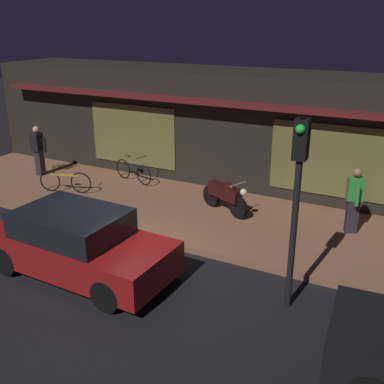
{
  "coord_description": "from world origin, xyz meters",
  "views": [
    {
      "loc": [
        5.42,
        -7.48,
        5.12
      ],
      "look_at": [
        0.34,
        2.4,
        0.95
      ],
      "focal_mm": 43.19,
      "sensor_mm": 36.0,
      "label": 1
    }
  ],
  "objects_px": {
    "motorcycle": "(225,195)",
    "bicycle_extra": "(65,181)",
    "person_photographer": "(38,150)",
    "person_bystander": "(354,199)",
    "bicycle_parked": "(133,171)",
    "traffic_light_pole": "(298,183)",
    "parked_car_near": "(77,243)"
  },
  "relations": [
    {
      "from": "parked_car_near",
      "to": "bicycle_extra",
      "type": "bearing_deg",
      "value": 134.82
    },
    {
      "from": "bicycle_extra",
      "to": "person_photographer",
      "type": "xyz_separation_m",
      "value": [
        -1.92,
        0.93,
        0.52
      ]
    },
    {
      "from": "bicycle_parked",
      "to": "parked_car_near",
      "type": "xyz_separation_m",
      "value": [
        2.08,
        -5.15,
        0.2
      ]
    },
    {
      "from": "bicycle_extra",
      "to": "bicycle_parked",
      "type": "bearing_deg",
      "value": 53.91
    },
    {
      "from": "person_photographer",
      "to": "person_bystander",
      "type": "relative_size",
      "value": 1.0
    },
    {
      "from": "motorcycle",
      "to": "bicycle_parked",
      "type": "height_order",
      "value": "motorcycle"
    },
    {
      "from": "motorcycle",
      "to": "person_bystander",
      "type": "height_order",
      "value": "person_bystander"
    },
    {
      "from": "bicycle_extra",
      "to": "person_bystander",
      "type": "xyz_separation_m",
      "value": [
        8.22,
        1.05,
        0.52
      ]
    },
    {
      "from": "bicycle_parked",
      "to": "motorcycle",
      "type": "bearing_deg",
      "value": -14.74
    },
    {
      "from": "bicycle_extra",
      "to": "parked_car_near",
      "type": "height_order",
      "value": "parked_car_near"
    },
    {
      "from": "motorcycle",
      "to": "person_bystander",
      "type": "relative_size",
      "value": 0.96
    },
    {
      "from": "motorcycle",
      "to": "traffic_light_pole",
      "type": "xyz_separation_m",
      "value": [
        2.74,
        -3.35,
        1.83
      ]
    },
    {
      "from": "motorcycle",
      "to": "bicycle_extra",
      "type": "height_order",
      "value": "motorcycle"
    },
    {
      "from": "traffic_light_pole",
      "to": "parked_car_near",
      "type": "height_order",
      "value": "traffic_light_pole"
    },
    {
      "from": "person_photographer",
      "to": "parked_car_near",
      "type": "distance_m",
      "value": 6.83
    },
    {
      "from": "bicycle_parked",
      "to": "bicycle_extra",
      "type": "distance_m",
      "value": 2.18
    },
    {
      "from": "bicycle_extra",
      "to": "person_photographer",
      "type": "distance_m",
      "value": 2.2
    },
    {
      "from": "motorcycle",
      "to": "bicycle_extra",
      "type": "distance_m",
      "value": 5.01
    },
    {
      "from": "motorcycle",
      "to": "parked_car_near",
      "type": "relative_size",
      "value": 0.38
    },
    {
      "from": "bicycle_extra",
      "to": "traffic_light_pole",
      "type": "distance_m",
      "value": 8.33
    },
    {
      "from": "bicycle_extra",
      "to": "parked_car_near",
      "type": "relative_size",
      "value": 0.38
    },
    {
      "from": "bicycle_extra",
      "to": "parked_car_near",
      "type": "bearing_deg",
      "value": -45.18
    },
    {
      "from": "bicycle_extra",
      "to": "person_bystander",
      "type": "relative_size",
      "value": 0.96
    },
    {
      "from": "bicycle_extra",
      "to": "traffic_light_pole",
      "type": "height_order",
      "value": "traffic_light_pole"
    },
    {
      "from": "person_photographer",
      "to": "bicycle_extra",
      "type": "bearing_deg",
      "value": -25.73
    },
    {
      "from": "bicycle_parked",
      "to": "person_photographer",
      "type": "bearing_deg",
      "value": -165.35
    },
    {
      "from": "parked_car_near",
      "to": "bicycle_parked",
      "type": "bearing_deg",
      "value": 111.95
    },
    {
      "from": "person_photographer",
      "to": "traffic_light_pole",
      "type": "height_order",
      "value": "traffic_light_pole"
    },
    {
      "from": "motorcycle",
      "to": "bicycle_extra",
      "type": "relative_size",
      "value": 1.0
    },
    {
      "from": "bicycle_parked",
      "to": "bicycle_extra",
      "type": "relative_size",
      "value": 1.01
    },
    {
      "from": "motorcycle",
      "to": "bicycle_extra",
      "type": "bearing_deg",
      "value": -170.79
    },
    {
      "from": "traffic_light_pole",
      "to": "parked_car_near",
      "type": "distance_m",
      "value": 4.74
    }
  ]
}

